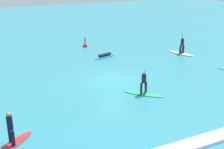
# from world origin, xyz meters

# --- Properties ---
(ground_plane) EXTENTS (120.00, 120.00, 0.00)m
(ground_plane) POSITION_xyz_m (0.00, 0.00, 0.00)
(ground_plane) COLOR teal
(ground_plane) RESTS_ON ground
(surfer_on_green_board) EXTENTS (2.52, 2.71, 2.07)m
(surfer_on_green_board) POSITION_xyz_m (0.76, -3.61, 0.46)
(surfer_on_green_board) COLOR #23B266
(surfer_on_green_board) RESTS_ON ground_plane
(surfer_on_red_board) EXTENTS (2.62, 2.32, 1.87)m
(surfer_on_red_board) POSITION_xyz_m (-8.75, -6.26, 0.48)
(surfer_on_red_board) COLOR red
(surfer_on_red_board) RESTS_ON ground_plane
(surfer_on_white_board) EXTENTS (1.63, 3.19, 2.39)m
(surfer_on_white_board) POSITION_xyz_m (10.35, 4.00, 0.44)
(surfer_on_white_board) COLOR white
(surfer_on_white_board) RESTS_ON ground_plane
(surfer_on_blue_board) EXTENTS (2.81, 1.35, 0.42)m
(surfer_on_blue_board) POSITION_xyz_m (2.40, 6.52, 0.16)
(surfer_on_blue_board) COLOR #1E8CD1
(surfer_on_blue_board) RESTS_ON ground_plane
(marker_buoy) EXTENTS (0.52, 0.52, 1.29)m
(marker_buoy) POSITION_xyz_m (2.14, 11.56, 0.19)
(marker_buoy) COLOR red
(marker_buoy) RESTS_ON ground_plane
(wave_crest) EXTENTS (18.84, 0.90, 0.18)m
(wave_crest) POSITION_xyz_m (0.00, -10.38, 0.09)
(wave_crest) COLOR white
(wave_crest) RESTS_ON ground_plane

